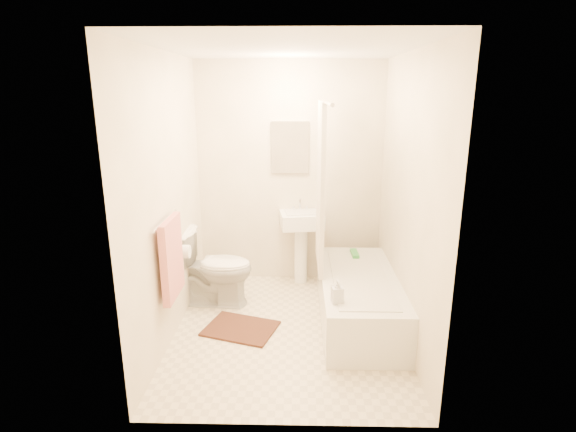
{
  "coord_description": "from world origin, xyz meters",
  "views": [
    {
      "loc": [
        0.09,
        -3.63,
        2.09
      ],
      "look_at": [
        0.0,
        0.25,
        1.0
      ],
      "focal_mm": 28.0,
      "sensor_mm": 36.0,
      "label": 1
    }
  ],
  "objects_px": {
    "toilet": "(214,267)",
    "sink": "(301,245)",
    "soap_bottle": "(337,291)",
    "bathtub": "(358,299)",
    "bath_mat": "(241,328)"
  },
  "relations": [
    {
      "from": "toilet",
      "to": "sink",
      "type": "relative_size",
      "value": 0.87
    },
    {
      "from": "sink",
      "to": "soap_bottle",
      "type": "bearing_deg",
      "value": -87.05
    },
    {
      "from": "bathtub",
      "to": "bath_mat",
      "type": "height_order",
      "value": "bathtub"
    },
    {
      "from": "sink",
      "to": "soap_bottle",
      "type": "xyz_separation_m",
      "value": [
        0.28,
        -1.39,
        0.1
      ]
    },
    {
      "from": "toilet",
      "to": "bathtub",
      "type": "bearing_deg",
      "value": -99.1
    },
    {
      "from": "sink",
      "to": "soap_bottle",
      "type": "height_order",
      "value": "sink"
    },
    {
      "from": "toilet",
      "to": "bathtub",
      "type": "height_order",
      "value": "toilet"
    },
    {
      "from": "toilet",
      "to": "soap_bottle",
      "type": "distance_m",
      "value": 1.45
    },
    {
      "from": "toilet",
      "to": "bath_mat",
      "type": "bearing_deg",
      "value": -144.16
    },
    {
      "from": "bathtub",
      "to": "bath_mat",
      "type": "bearing_deg",
      "value": -169.7
    },
    {
      "from": "bathtub",
      "to": "toilet",
      "type": "bearing_deg",
      "value": 166.43
    },
    {
      "from": "toilet",
      "to": "sink",
      "type": "xyz_separation_m",
      "value": [
        0.88,
        0.53,
        0.06
      ]
    },
    {
      "from": "toilet",
      "to": "bathtub",
      "type": "distance_m",
      "value": 1.45
    },
    {
      "from": "sink",
      "to": "soap_bottle",
      "type": "relative_size",
      "value": 4.52
    },
    {
      "from": "bathtub",
      "to": "soap_bottle",
      "type": "distance_m",
      "value": 0.66
    }
  ]
}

